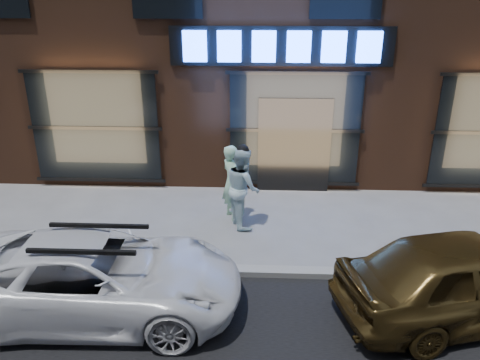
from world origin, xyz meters
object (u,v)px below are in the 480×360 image
at_px(man_bowtie, 232,182).
at_px(gold_sedan, 470,277).
at_px(man_cap, 243,187).
at_px(white_suv, 96,276).

bearing_deg(man_bowtie, gold_sedan, -160.20).
relative_size(man_cap, white_suv, 0.38).
distance_m(man_bowtie, gold_sedan, 5.10).
relative_size(man_bowtie, gold_sedan, 0.42).
bearing_deg(white_suv, man_cap, -36.94).
bearing_deg(man_bowtie, white_suv, 120.89).
distance_m(man_bowtie, white_suv, 3.96).
bearing_deg(gold_sedan, man_bowtie, 35.10).
height_order(man_cap, white_suv, man_cap).
bearing_deg(man_cap, man_bowtie, 17.35).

